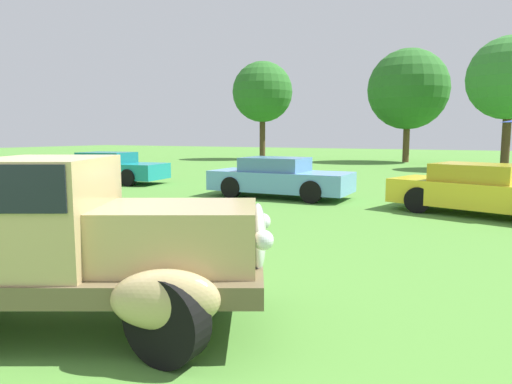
{
  "coord_description": "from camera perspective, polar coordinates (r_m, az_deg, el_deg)",
  "views": [
    {
      "loc": [
        4.09,
        -2.72,
        1.92
      ],
      "look_at": [
        0.77,
        3.53,
        1.05
      ],
      "focal_mm": 32.75,
      "sensor_mm": 36.0,
      "label": 1
    }
  ],
  "objects": [
    {
      "name": "show_car_skyblue",
      "position": [
        14.3,
        2.81,
        1.74
      ],
      "size": [
        4.33,
        1.81,
        1.22
      ],
      "color": "#669EDB",
      "rests_on": "ground_plane"
    },
    {
      "name": "show_car_yellow",
      "position": [
        12.38,
        25.83,
        0.22
      ],
      "size": [
        4.5,
        2.75,
        1.22
      ],
      "color": "yellow",
      "rests_on": "ground_plane"
    },
    {
      "name": "show_car_teal",
      "position": [
        19.4,
        -17.4,
        2.82
      ],
      "size": [
        4.61,
        2.34,
        1.22
      ],
      "color": "teal",
      "rests_on": "ground_plane"
    },
    {
      "name": "treeline_mid_left",
      "position": [
        34.34,
        18.1,
        11.83
      ],
      "size": [
        5.48,
        5.48,
        7.74
      ],
      "color": "brown",
      "rests_on": "ground_plane"
    },
    {
      "name": "treeline_far_left",
      "position": [
        36.71,
        0.8,
        12.09
      ],
      "size": [
        4.62,
        4.62,
        7.49
      ],
      "color": "#47331E",
      "rests_on": "ground_plane"
    },
    {
      "name": "ground_plane",
      "position": [
        5.27,
        -27.35,
        -15.13
      ],
      "size": [
        120.0,
        120.0,
        0.0
      ],
      "primitive_type": "plane",
      "color": "#4C8433"
    },
    {
      "name": "treeline_center",
      "position": [
        29.07,
        28.6,
        12.1
      ],
      "size": [
        4.44,
        4.44,
        7.15
      ],
      "color": "#47331E",
      "rests_on": "ground_plane"
    },
    {
      "name": "feature_pickup_truck",
      "position": [
        5.02,
        -24.82,
        -5.7
      ],
      "size": [
        4.57,
        3.34,
        1.7
      ],
      "color": "brown",
      "rests_on": "ground_plane"
    }
  ]
}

